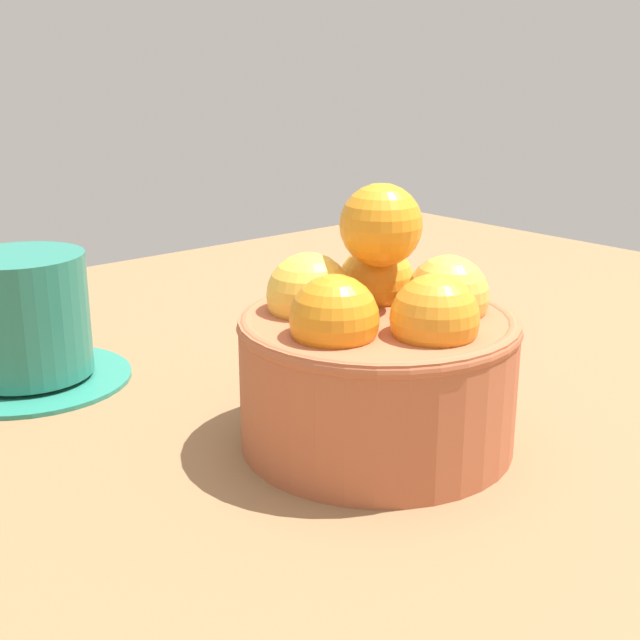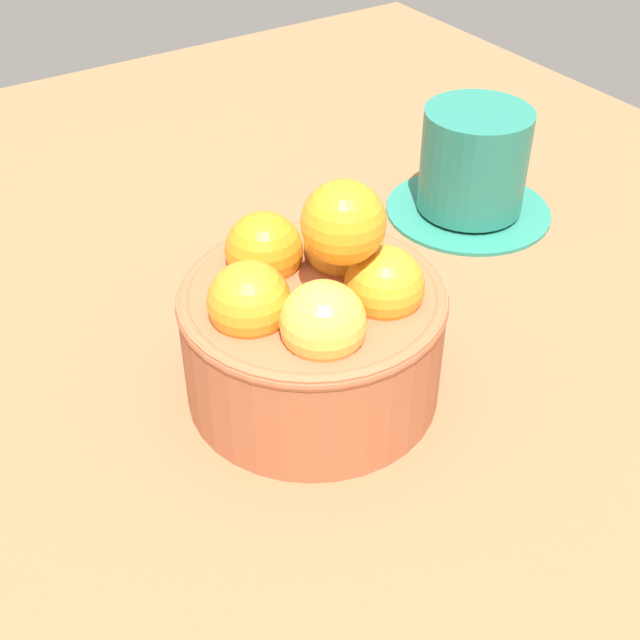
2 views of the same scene
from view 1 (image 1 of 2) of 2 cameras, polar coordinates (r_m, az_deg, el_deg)
name	(u,v)px [view 1 (image 1 of 2)]	position (r cm, az deg, el deg)	size (l,w,h in cm)	color
ground_plane	(375,476)	(49.20, 3.72, -10.39)	(112.28, 98.08, 4.23)	brown
terracotta_bowl	(377,355)	(46.34, 3.88, -2.37)	(15.26, 15.26, 14.27)	#AD5938
coffee_cup	(26,325)	(58.71, -19.15, -0.30)	(13.10, 13.10, 8.63)	#287C67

